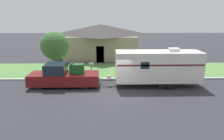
# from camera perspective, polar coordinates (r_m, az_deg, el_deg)

# --- Properties ---
(ground_plane) EXTENTS (120.00, 120.00, 0.00)m
(ground_plane) POSITION_cam_1_polar(r_m,az_deg,el_deg) (17.00, 0.92, -6.13)
(ground_plane) COLOR #2D2D33
(curb_strip) EXTENTS (80.00, 0.30, 0.14)m
(curb_strip) POSITION_cam_1_polar(r_m,az_deg,el_deg) (20.54, 0.54, -2.33)
(curb_strip) COLOR #ADADA8
(curb_strip) RESTS_ON ground_plane
(lawn_strip) EXTENTS (80.00, 7.00, 0.03)m
(lawn_strip) POSITION_cam_1_polar(r_m,az_deg,el_deg) (24.08, 0.28, 0.00)
(lawn_strip) COLOR #568442
(lawn_strip) RESTS_ON ground_plane
(house_across_street) EXTENTS (10.35, 7.51, 4.70)m
(house_across_street) POSITION_cam_1_polar(r_m,az_deg,el_deg) (31.07, -2.94, 7.70)
(house_across_street) COLOR gray
(house_across_street) RESTS_ON ground_plane
(pickup_truck) EXTENTS (5.91, 2.10, 2.05)m
(pickup_truck) POSITION_cam_1_polar(r_m,az_deg,el_deg) (18.89, -12.54, -1.65)
(pickup_truck) COLOR black
(pickup_truck) RESTS_ON ground_plane
(travel_trailer) EXTENTS (8.31, 2.26, 3.25)m
(travel_trailer) POSITION_cam_1_polar(r_m,az_deg,el_deg) (18.79, 11.89, 0.99)
(travel_trailer) COLOR black
(travel_trailer) RESTS_ON ground_plane
(mailbox) EXTENTS (0.48, 0.20, 1.40)m
(mailbox) POSITION_cam_1_polar(r_m,az_deg,el_deg) (21.27, -5.41, 0.97)
(mailbox) COLOR brown
(mailbox) RESTS_ON ground_plane
(tree_in_yard) EXTENTS (2.85, 2.85, 4.31)m
(tree_in_yard) POSITION_cam_1_polar(r_m,az_deg,el_deg) (23.02, -14.73, 6.14)
(tree_in_yard) COLOR brown
(tree_in_yard) RESTS_ON ground_plane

